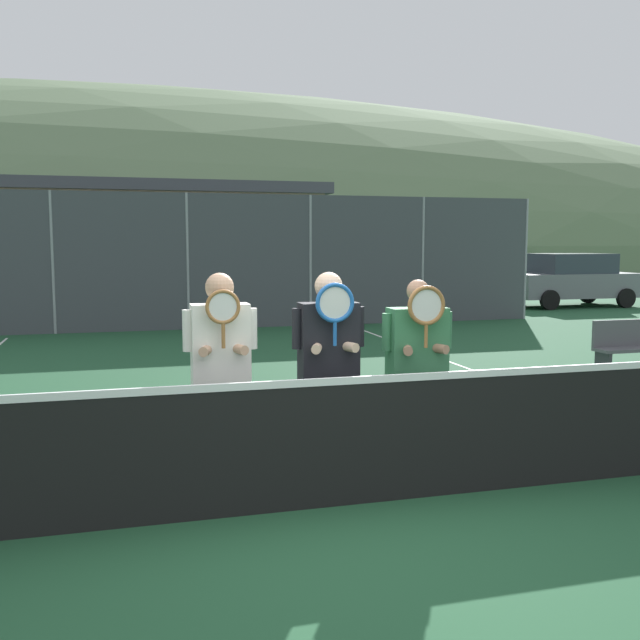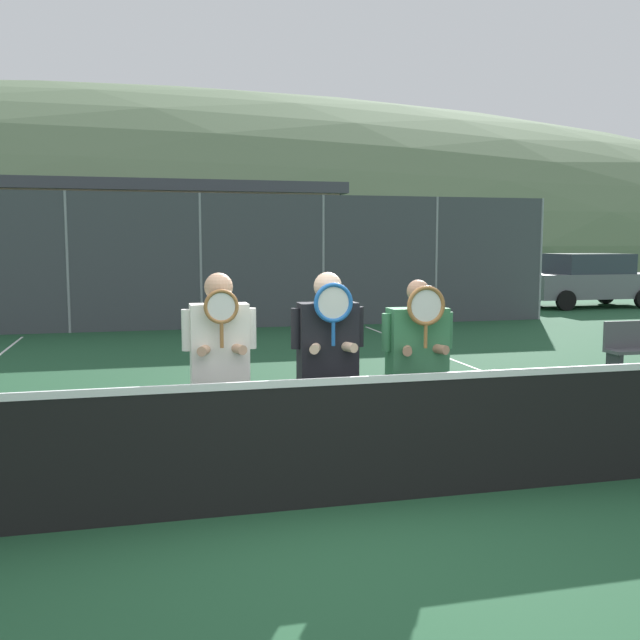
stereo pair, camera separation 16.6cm
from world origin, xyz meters
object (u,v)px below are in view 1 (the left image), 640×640
object	(u,v)px
player_center_right	(417,360)
player_leftmost	(221,361)
car_center	(414,280)
car_right_of_center	(571,279)
car_far_left	(20,286)
car_left_of_center	(226,283)
bench_courtside	(640,346)
player_center_left	(329,358)

from	to	relation	value
player_center_right	player_leftmost	bearing A→B (deg)	176.45
player_leftmost	car_center	xyz separation A→B (m)	(7.49, 13.76, -0.15)
player_leftmost	car_right_of_center	world-z (taller)	player_leftmost
car_far_left	car_center	bearing A→B (deg)	-0.49
car_far_left	car_left_of_center	distance (m)	5.27
player_center_right	bench_courtside	xyz separation A→B (m)	(5.06, 3.38, -0.55)
player_center_right	bench_courtside	world-z (taller)	player_center_right
player_center_left	car_far_left	bearing A→B (deg)	106.51
car_right_of_center	bench_courtside	distance (m)	12.14
car_left_of_center	car_right_of_center	xyz separation A→B (m)	(10.80, -0.23, -0.02)
car_left_of_center	car_center	distance (m)	5.50
player_leftmost	car_center	bearing A→B (deg)	61.43
car_far_left	bench_courtside	bearing A→B (deg)	-46.67
player_center_left	car_far_left	distance (m)	14.56
player_center_right	car_far_left	world-z (taller)	car_far_left
car_left_of_center	player_leftmost	bearing A→B (deg)	-98.11
car_far_left	car_right_of_center	size ratio (longest dim) A/B	1.05
player_center_left	car_center	distance (m)	15.37
car_far_left	car_center	world-z (taller)	car_center
player_center_right	car_right_of_center	world-z (taller)	player_center_right
player_center_left	player_center_right	distance (m)	0.78
player_center_right	bench_courtside	size ratio (longest dim) A/B	1.12
bench_courtside	car_center	bearing A→B (deg)	85.70
player_leftmost	car_left_of_center	xyz separation A→B (m)	(2.00, 14.00, -0.18)
player_center_right	car_right_of_center	size ratio (longest dim) A/B	0.41
car_center	car_right_of_center	world-z (taller)	car_center
player_center_left	car_left_of_center	bearing A→B (deg)	85.43
player_center_left	bench_courtside	bearing A→B (deg)	30.09
car_center	car_far_left	bearing A→B (deg)	179.51
player_center_right	car_right_of_center	bearing A→B (deg)	51.25
bench_courtside	player_center_right	bearing A→B (deg)	-146.24
car_left_of_center	bench_courtside	size ratio (longest dim) A/B	2.98
player_center_left	player_center_right	size ratio (longest dim) A/B	1.04
car_center	car_left_of_center	bearing A→B (deg)	177.45
car_far_left	bench_courtside	xyz separation A→B (m)	(9.98, -10.58, -0.43)
player_leftmost	player_center_left	bearing A→B (deg)	-7.05
car_left_of_center	bench_courtside	world-z (taller)	car_left_of_center
car_right_of_center	bench_courtside	bearing A→B (deg)	-120.09
player_leftmost	player_center_right	size ratio (longest dim) A/B	1.04
car_center	car_right_of_center	bearing A→B (deg)	0.21
bench_courtside	player_leftmost	bearing A→B (deg)	-153.96
car_right_of_center	player_center_right	bearing A→B (deg)	-128.75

